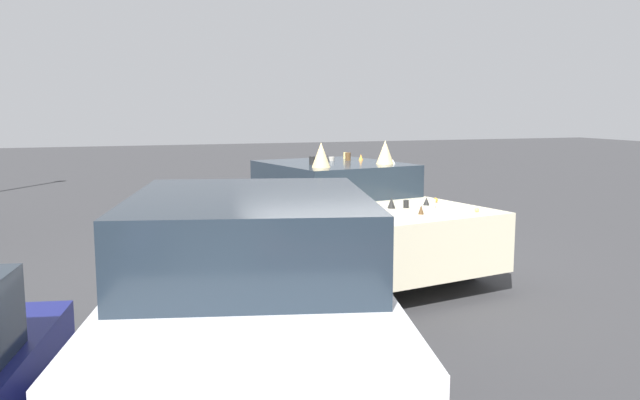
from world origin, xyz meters
TOP-DOWN VIEW (x-y plane):
  - ground_plane at (0.00, 0.00)m, footprint 60.00×60.00m
  - art_car_decorated at (0.03, 0.01)m, footprint 4.84×2.68m
  - parked_sedan_near_right at (-3.59, 2.10)m, footprint 4.76×2.81m

SIDE VIEW (x-z plane):
  - ground_plane at x=0.00m, z-range 0.00..0.00m
  - art_car_decorated at x=0.03m, z-range -0.14..1.56m
  - parked_sedan_near_right at x=-3.59m, z-range 0.00..1.54m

